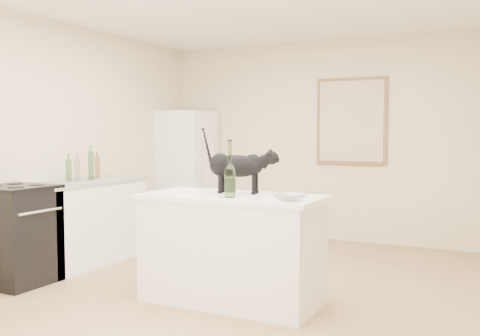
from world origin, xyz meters
name	(u,v)px	position (x,y,z in m)	size (l,w,h in m)	color
floor	(232,294)	(0.00, 0.00, 0.00)	(5.50, 5.50, 0.00)	#9E7C54
wall_back	(329,141)	(0.00, 2.75, 1.30)	(4.50, 4.50, 0.00)	beige
wall_left	(41,143)	(-2.25, 0.00, 1.30)	(5.50, 5.50, 0.00)	beige
island_base	(232,251)	(0.10, -0.20, 0.43)	(1.44, 0.67, 0.86)	white
island_top	(232,197)	(0.10, -0.20, 0.88)	(1.50, 0.70, 0.04)	white
left_cabinets	(85,223)	(-1.95, 0.30, 0.43)	(0.60, 1.40, 0.86)	white
left_countertop	(84,182)	(-1.95, 0.30, 0.88)	(0.62, 1.44, 0.04)	gray
stove	(17,236)	(-1.95, -0.60, 0.45)	(0.60, 0.60, 0.90)	black
fridge	(186,172)	(-1.95, 2.35, 0.85)	(0.68, 0.68, 1.70)	white
artwork_frame	(351,121)	(0.30, 2.72, 1.55)	(0.90, 0.03, 1.10)	brown
artwork_canvas	(351,121)	(0.30, 2.70, 1.55)	(0.82, 0.00, 1.02)	beige
black_cat	(237,169)	(0.09, -0.08, 1.11)	(0.59, 0.18, 0.41)	black
wine_bottle	(230,172)	(0.17, -0.36, 1.10)	(0.09, 0.09, 0.40)	#366227
glass_bowl	(290,197)	(0.68, -0.37, 0.93)	(0.23, 0.23, 0.06)	silver
fridge_paper	(210,148)	(-1.60, 2.43, 1.20)	(0.00, 0.13, 0.17)	white
counter_bottle_cluster	(84,168)	(-1.97, 0.33, 1.03)	(0.12, 0.48, 0.30)	brown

